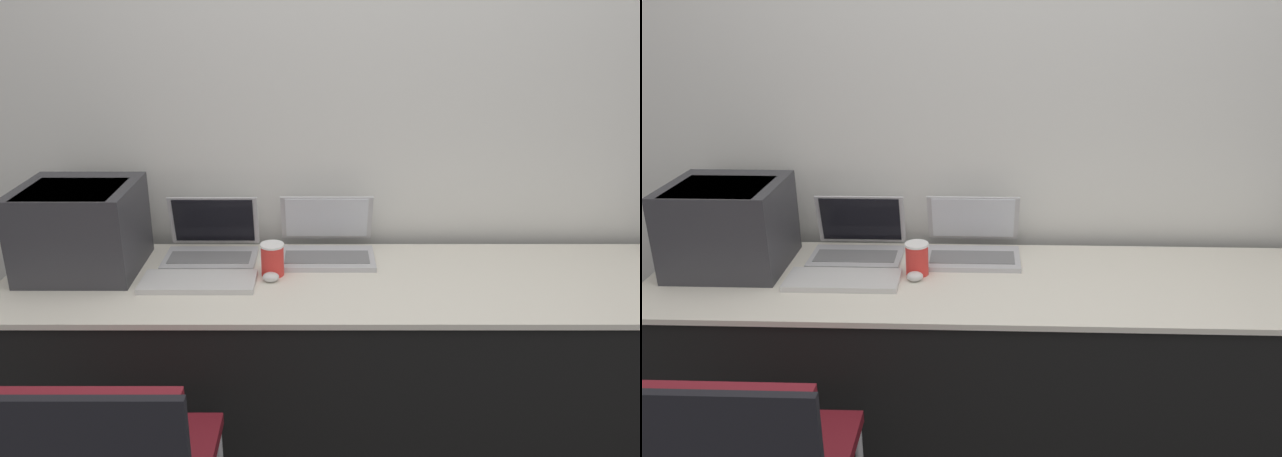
{
  "view_description": "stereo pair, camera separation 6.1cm",
  "coord_description": "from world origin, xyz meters",
  "views": [
    {
      "loc": [
        -0.17,
        -1.69,
        1.68
      ],
      "look_at": [
        -0.17,
        0.35,
        0.9
      ],
      "focal_mm": 35.0,
      "sensor_mm": 36.0,
      "label": 1
    },
    {
      "loc": [
        -0.11,
        -1.69,
        1.68
      ],
      "look_at": [
        -0.17,
        0.35,
        0.9
      ],
      "focal_mm": 35.0,
      "sensor_mm": 36.0,
      "label": 2
    }
  ],
  "objects": [
    {
      "name": "wall_back",
      "position": [
        0.0,
        0.73,
        1.3
      ],
      "size": [
        8.0,
        0.05,
        2.6
      ],
      "color": "silver",
      "rests_on": "ground_plane"
    },
    {
      "name": "laptop_left",
      "position": [
        -0.58,
        0.52,
        0.77
      ],
      "size": [
        0.35,
        0.26,
        0.22
      ],
      "color": "#B7B7BC",
      "rests_on": "table"
    },
    {
      "name": "external_keyboard",
      "position": [
        -0.59,
        0.27,
        0.73
      ],
      "size": [
        0.4,
        0.17,
        0.02
      ],
      "color": "silver",
      "rests_on": "table"
    },
    {
      "name": "mouse",
      "position": [
        -0.34,
        0.3,
        0.74
      ],
      "size": [
        0.06,
        0.05,
        0.03
      ],
      "color": "silver",
      "rests_on": "table"
    },
    {
      "name": "laptop_right",
      "position": [
        -0.14,
        0.53,
        0.77
      ],
      "size": [
        0.36,
        0.3,
        0.22
      ],
      "color": "#B7B7BC",
      "rests_on": "table"
    },
    {
      "name": "printer",
      "position": [
        -1.03,
        0.4,
        0.9
      ],
      "size": [
        0.4,
        0.37,
        0.32
      ],
      "color": "#333338",
      "rests_on": "table"
    },
    {
      "name": "table",
      "position": [
        0.0,
        0.32,
        0.36
      ],
      "size": [
        2.59,
        0.65,
        0.72
      ],
      "color": "black",
      "rests_on": "ground_plane"
    },
    {
      "name": "coffee_cup",
      "position": [
        -0.34,
        0.35,
        0.78
      ],
      "size": [
        0.09,
        0.09,
        0.12
      ],
      "color": "red",
      "rests_on": "table"
    }
  ]
}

